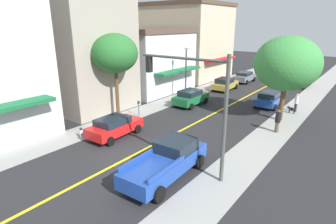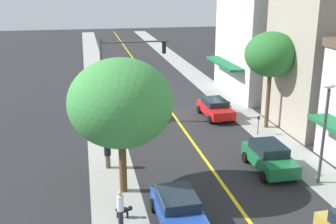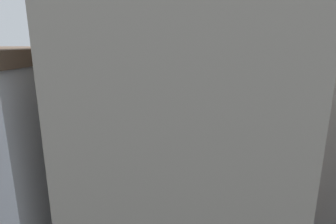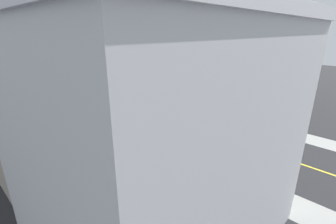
# 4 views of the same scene
# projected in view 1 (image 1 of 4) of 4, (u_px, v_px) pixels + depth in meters

# --- Properties ---
(ground_plane) EXTENTS (140.00, 140.00, 0.00)m
(ground_plane) POSITION_uv_depth(u_px,v_px,m) (132.00, 156.00, 17.17)
(ground_plane) COLOR #262628
(sidewalk_left) EXTENTS (2.60, 126.00, 0.01)m
(sidewalk_left) POSITION_uv_depth(u_px,v_px,m) (77.00, 134.00, 20.52)
(sidewalk_left) COLOR #9E9E99
(sidewalk_left) RESTS_ON ground
(sidewalk_right) EXTENTS (2.60, 126.00, 0.01)m
(sidewalk_right) POSITION_uv_depth(u_px,v_px,m) (215.00, 188.00, 13.82)
(sidewalk_right) COLOR #9E9E99
(sidewalk_right) RESTS_ON ground
(road_centerline_stripe) EXTENTS (0.20, 126.00, 0.00)m
(road_centerline_stripe) POSITION_uv_depth(u_px,v_px,m) (132.00, 156.00, 17.17)
(road_centerline_stripe) COLOR yellow
(road_centerline_stripe) RESTS_ON ground
(brick_apartment_block) EXTENTS (11.15, 7.51, 14.17)m
(brick_apartment_block) POSITION_uv_depth(u_px,v_px,m) (71.00, 33.00, 26.14)
(brick_apartment_block) COLOR #A39989
(brick_apartment_block) RESTS_ON ground
(tan_rowhouse) EXTENTS (12.26, 9.77, 7.38)m
(tan_rowhouse) POSITION_uv_depth(u_px,v_px,m) (139.00, 59.00, 34.23)
(tan_rowhouse) COLOR silver
(tan_rowhouse) RESTS_ON ground
(pale_office_building) EXTENTS (11.94, 10.63, 10.85)m
(pale_office_building) POSITION_uv_depth(u_px,v_px,m) (187.00, 41.00, 41.82)
(pale_office_building) COLOR beige
(pale_office_building) RESTS_ON ground
(street_tree_left_near) EXTENTS (5.24, 5.24, 7.06)m
(street_tree_left_near) POSITION_uv_depth(u_px,v_px,m) (287.00, 64.00, 22.12)
(street_tree_left_near) COLOR brown
(street_tree_left_near) RESTS_ON ground
(street_tree_right_corner) EXTENTS (3.84, 3.84, 7.21)m
(street_tree_right_corner) POSITION_uv_depth(u_px,v_px,m) (115.00, 54.00, 22.61)
(street_tree_right_corner) COLOR brown
(street_tree_right_corner) RESTS_ON ground
(fire_hydrant) EXTENTS (0.44, 0.24, 0.77)m
(fire_hydrant) POSITION_uv_depth(u_px,v_px,m) (81.00, 133.00, 19.84)
(fire_hydrant) COLOR silver
(fire_hydrant) RESTS_ON ground
(parking_meter) EXTENTS (0.12, 0.18, 1.39)m
(parking_meter) POSITION_uv_depth(u_px,v_px,m) (139.00, 106.00, 24.31)
(parking_meter) COLOR #4C4C51
(parking_meter) RESTS_ON ground
(traffic_light_mast) EXTENTS (5.36, 0.32, 6.58)m
(traffic_light_mast) POSITION_uv_depth(u_px,v_px,m) (197.00, 94.00, 14.02)
(traffic_light_mast) COLOR #474C47
(traffic_light_mast) RESTS_ON ground
(street_lamp) EXTENTS (0.70, 0.36, 5.57)m
(street_lamp) POSITION_uv_depth(u_px,v_px,m) (186.00, 66.00, 29.52)
(street_lamp) COLOR #38383D
(street_lamp) RESTS_ON ground
(red_sedan_left_curb) EXTENTS (2.21, 4.30, 1.48)m
(red_sedan_left_curb) POSITION_uv_depth(u_px,v_px,m) (115.00, 126.00, 19.93)
(red_sedan_left_curb) COLOR red
(red_sedan_left_curb) RESTS_ON ground
(gold_sedan_left_curb) EXTENTS (2.25, 4.27, 1.52)m
(gold_sedan_left_curb) POSITION_uv_depth(u_px,v_px,m) (225.00, 84.00, 34.02)
(gold_sedan_left_curb) COLOR #B29338
(gold_sedan_left_curb) RESTS_ON ground
(blue_sedan_right_curb) EXTENTS (2.11, 4.15, 1.46)m
(blue_sedan_right_curb) POSITION_uv_depth(u_px,v_px,m) (269.00, 99.00, 27.32)
(blue_sedan_right_curb) COLOR #1E429E
(blue_sedan_right_curb) RESTS_ON ground
(maroon_sedan_right_curb) EXTENTS (2.03, 4.35, 1.59)m
(maroon_sedan_right_curb) POSITION_uv_depth(u_px,v_px,m) (300.00, 80.00, 35.96)
(maroon_sedan_right_curb) COLOR maroon
(maroon_sedan_right_curb) RESTS_ON ground
(grey_sedan_left_curb) EXTENTS (2.02, 4.31, 1.48)m
(grey_sedan_left_curb) POSITION_uv_depth(u_px,v_px,m) (245.00, 77.00, 38.65)
(grey_sedan_left_curb) COLOR slate
(grey_sedan_left_curb) RESTS_ON ground
(green_sedan_left_curb) EXTENTS (2.10, 4.17, 1.59)m
(green_sedan_left_curb) POSITION_uv_depth(u_px,v_px,m) (191.00, 97.00, 27.64)
(green_sedan_left_curb) COLOR #196638
(green_sedan_left_curb) RESTS_ON ground
(blue_pickup_truck) EXTENTS (2.43, 5.76, 1.82)m
(blue_pickup_truck) POSITION_uv_depth(u_px,v_px,m) (167.00, 161.00, 14.65)
(blue_pickup_truck) COLOR #1E429E
(blue_pickup_truck) RESTS_ON ground
(pedestrian_black_shirt) EXTENTS (0.39, 0.39, 1.79)m
(pedestrian_black_shirt) POSITION_uv_depth(u_px,v_px,m) (278.00, 121.00, 20.64)
(pedestrian_black_shirt) COLOR brown
(pedestrian_black_shirt) RESTS_ON ground
(pedestrian_white_shirt) EXTENTS (0.30, 0.30, 1.75)m
(pedestrian_white_shirt) POSITION_uv_depth(u_px,v_px,m) (296.00, 102.00, 25.53)
(pedestrian_white_shirt) COLOR black
(pedestrian_white_shirt) RESTS_ON ground
(small_dog) EXTENTS (0.81, 0.42, 0.61)m
(small_dog) POSITION_uv_depth(u_px,v_px,m) (291.00, 109.00, 25.30)
(small_dog) COLOR black
(small_dog) RESTS_ON ground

